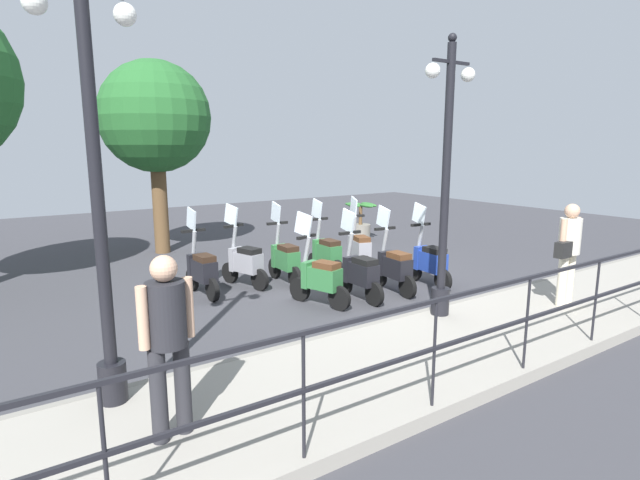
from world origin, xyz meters
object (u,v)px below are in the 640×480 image
Objects in this scene: tree_distant at (155,118)px; scooter_near_0 at (429,261)px; potted_palm at (360,225)px; lamp_post_far at (99,218)px; scooter_near_3 at (320,277)px; scooter_far_4 at (201,269)px; pedestrian_distant at (168,333)px; scooter_far_0 at (359,248)px; lamp_post_near at (445,197)px; scooter_near_1 at (393,266)px; pedestrian_with_bag at (568,247)px; scooter_far_2 at (285,258)px; scooter_near_2 at (359,272)px; scooter_far_1 at (326,252)px; scooter_far_3 at (244,261)px.

tree_distant is 2.98× the size of scooter_near_0.
lamp_post_far is at bearing 127.09° from potted_palm.
scooter_far_4 is (1.61, 1.40, 0.00)m from scooter_near_3.
pedestrian_distant reaches higher than scooter_far_0.
scooter_far_4 is at bearing 35.89° from lamp_post_near.
scooter_near_1 is at bearing 93.56° from scooter_near_0.
scooter_far_0 and scooter_far_4 have the same top height.
lamp_post_far is 2.66× the size of scooter_near_1.
scooter_near_3 is at bearing -171.22° from tree_distant.
tree_distant reaches higher than pedestrian_with_bag.
scooter_near_1 reaches higher than potted_palm.
scooter_far_2 is (4.02, 2.71, -0.60)m from pedestrian_with_bag.
scooter_near_1 is 0.78m from scooter_near_2.
scooter_far_2 and scooter_far_4 have the same top height.
lamp_post_near is 6.84m from potted_palm.
pedestrian_distant is at bearing 121.83° from scooter_near_1.
tree_distant is 5.08m from scooter_far_2.
lamp_post_far is 4.83m from scooter_near_2.
pedestrian_distant is at bearing -162.44° from lamp_post_far.
scooter_near_0 is at bearing 157.22° from potted_palm.
scooter_far_2 is (0.03, 1.79, 0.00)m from scooter_far_0.
scooter_near_0 is at bearing -143.83° from scooter_far_1.
pedestrian_distant is 1.03× the size of scooter_near_1.
scooter_far_1 is (1.54, -1.19, 0.00)m from scooter_near_3.
lamp_post_near is 2.48× the size of pedestrian_distant.
lamp_post_far is at bearing 122.28° from scooter_far_3.
pedestrian_with_bag is 0.35× the size of tree_distant.
tree_distant is (7.36, 1.87, 1.36)m from lamp_post_near.
scooter_far_3 is (-2.44, 4.72, 0.04)m from potted_palm.
scooter_near_3 is (0.15, 2.38, 0.00)m from scooter_near_0.
lamp_post_far is 2.66× the size of scooter_far_2.
lamp_post_far is at bearing 81.02° from pedestrian_with_bag.
scooter_far_2 is at bearing 123.62° from potted_palm.
tree_distant reaches higher than scooter_far_4.
scooter_near_3 and scooter_far_4 have the same top height.
scooter_near_2 is (2.50, -4.03, -0.60)m from pedestrian_distant.
scooter_far_4 is (0.11, 3.42, 0.00)m from scooter_far_0.
pedestrian_with_bag is 1.00× the size of pedestrian_distant.
scooter_far_3 is at bearing -86.23° from scooter_far_4.
lamp_post_near is at bearing 177.66° from scooter_far_1.
scooter_far_0 is (1.50, -2.01, 0.00)m from scooter_near_3.
scooter_far_0 is (4.12, -5.30, -0.60)m from pedestrian_distant.
lamp_post_near is 2.56× the size of scooter_far_1.
scooter_far_2 is (-0.01, 0.97, 0.00)m from scooter_far_1.
scooter_near_2 is (-0.00, 0.78, 0.00)m from scooter_near_1.
scooter_far_3 is (3.43, 1.52, -1.40)m from lamp_post_near.
scooter_near_0 is 1.00× the size of scooter_near_2.
scooter_far_4 is (4.10, 4.34, -0.60)m from pedestrian_with_bag.
scooter_far_3 reaches higher than potted_palm.
scooter_far_0 reaches higher than potted_palm.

